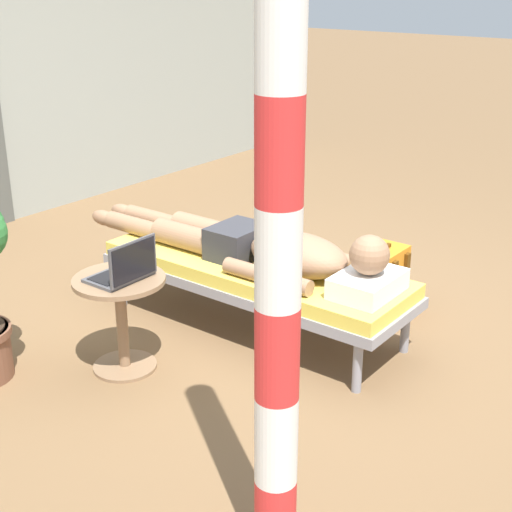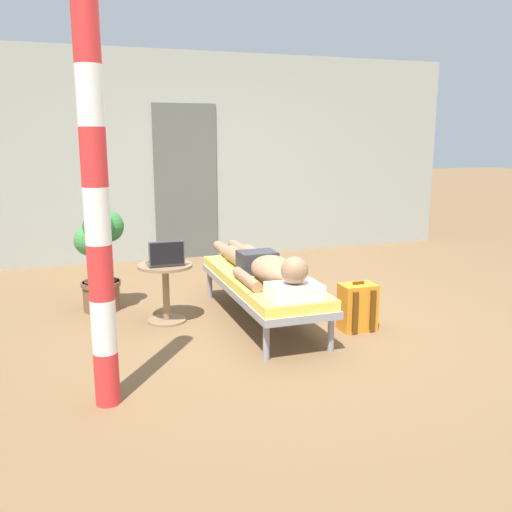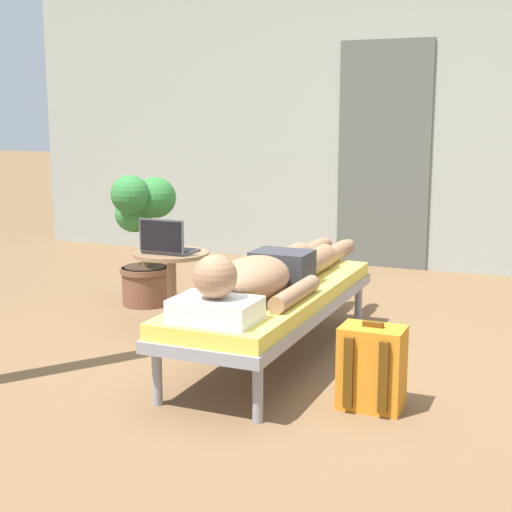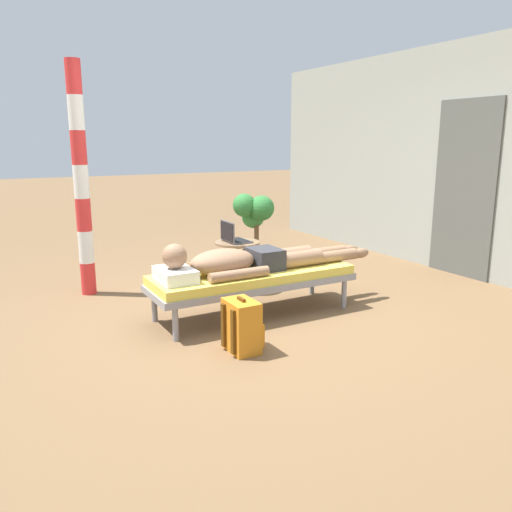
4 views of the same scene
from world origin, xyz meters
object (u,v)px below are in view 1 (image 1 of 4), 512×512
(person_reclining, at_px, (263,248))
(side_table, at_px, (121,307))
(porch_post, at_px, (278,257))
(lounge_chair, at_px, (254,273))
(laptop, at_px, (125,270))
(backpack, at_px, (383,279))

(person_reclining, xyz_separation_m, side_table, (-0.81, 0.32, -0.16))
(porch_post, bearing_deg, side_table, 66.89)
(lounge_chair, height_order, side_table, side_table)
(side_table, bearing_deg, person_reclining, -21.69)
(laptop, bearing_deg, lounge_chair, -14.34)
(person_reclining, bearing_deg, lounge_chair, 90.00)
(lounge_chair, distance_m, person_reclining, 0.18)
(lounge_chair, distance_m, backpack, 0.86)
(side_table, distance_m, porch_post, 1.77)
(laptop, height_order, backpack, laptop)
(person_reclining, xyz_separation_m, porch_post, (-1.42, -1.12, 0.65))
(laptop, bearing_deg, backpack, -24.47)
(side_table, distance_m, backpack, 1.68)
(person_reclining, height_order, porch_post, porch_post)
(side_table, xyz_separation_m, laptop, (-0.00, -0.05, 0.23))
(side_table, distance_m, laptop, 0.23)
(laptop, bearing_deg, side_table, 90.00)
(lounge_chair, xyz_separation_m, side_table, (-0.81, 0.26, 0.01))
(side_table, height_order, laptop, laptop)
(lounge_chair, xyz_separation_m, porch_post, (-1.42, -1.18, 0.83))
(laptop, bearing_deg, person_reclining, -18.49)
(person_reclining, bearing_deg, backpack, -30.78)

